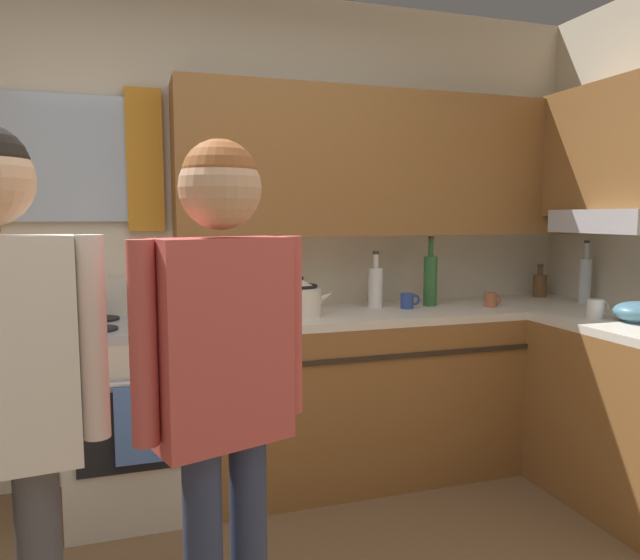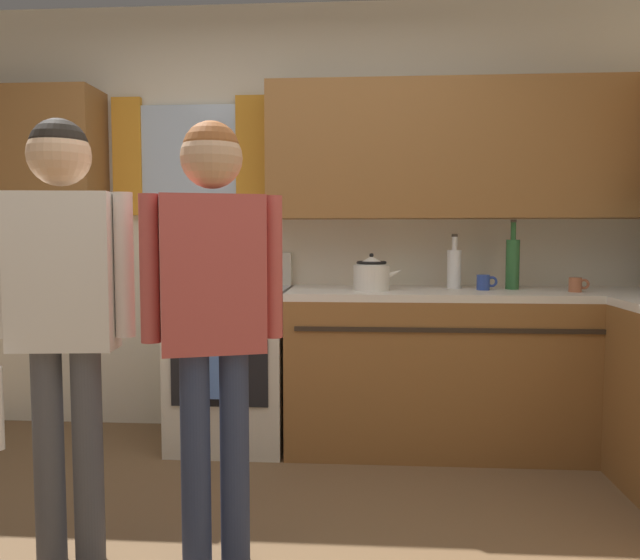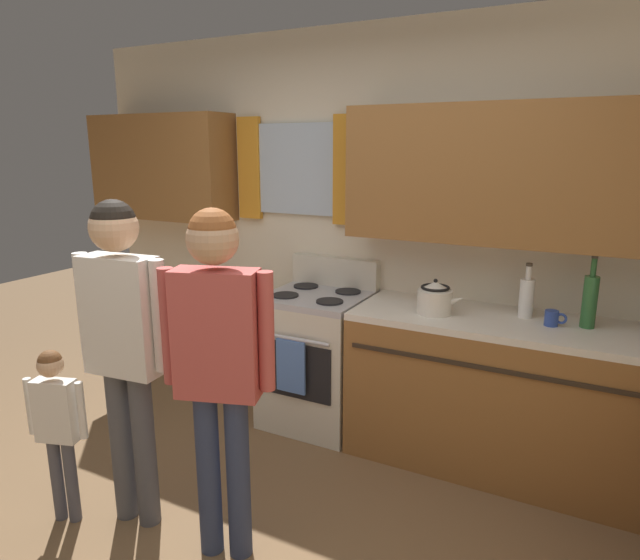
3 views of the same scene
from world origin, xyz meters
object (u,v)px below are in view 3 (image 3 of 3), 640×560
Objects in this scene: stove_oven at (317,356)px; stovetop_kettle at (435,298)px; adult_holding_child at (123,328)px; bottle_wine_green at (590,300)px; adult_in_plaid at (218,347)px; bottle_milk_white at (526,297)px; mug_cobalt_blue at (552,318)px; small_child at (57,416)px.

stove_oven is 0.96m from stovetop_kettle.
adult_holding_child is (-0.32, -1.35, 0.55)m from stove_oven.
stove_oven is at bearing 76.76° from adult_holding_child.
adult_in_plaid is at bearing -134.65° from bottle_wine_green.
bottle_milk_white is (1.28, 0.10, 0.55)m from stove_oven.
adult_in_plaid is at bearing -80.50° from stove_oven.
mug_cobalt_blue is (1.43, 0.00, 0.48)m from stove_oven.
bottle_milk_white is 0.79× the size of bottle_wine_green.
stove_oven is at bearing 175.15° from stovetop_kettle.
adult_in_plaid is at bearing 12.43° from small_child.
small_child is (-1.91, -1.62, -0.45)m from bottle_milk_white.
adult_holding_child is 0.54m from adult_in_plaid.
bottle_milk_white is 2.54m from small_child.
small_child is at bearing -134.63° from stovetop_kettle.
mug_cobalt_blue reaches higher than small_child.
bottle_milk_white reaches higher than stovetop_kettle.
mug_cobalt_blue is (0.15, -0.10, -0.08)m from bottle_milk_white.
bottle_wine_green is at bearing 2.21° from stove_oven.
stove_oven is 1.40m from bottle_milk_white.
bottle_wine_green is 0.43× the size of small_child.
adult_holding_child is 1.01× the size of adult_in_plaid.
bottle_milk_white is at bearing 19.36° from stovetop_kettle.
stovetop_kettle is 0.17× the size of adult_in_plaid.
stovetop_kettle is 0.30× the size of small_child.
small_child is at bearing -167.57° from adult_in_plaid.
bottle_milk_white is 0.19× the size of adult_holding_child.
adult_holding_child reaches higher than stove_oven.
bottle_wine_green is at bearing 19.65° from mug_cobalt_blue.
stovetop_kettle is (0.80, -0.07, 0.53)m from stove_oven.
small_child is (-0.85, -0.19, -0.44)m from adult_in_plaid.
stovetop_kettle is 0.17× the size of adult_holding_child.
mug_cobalt_blue is 0.13× the size of small_child.
stovetop_kettle reaches higher than mug_cobalt_blue.
bottle_wine_green is 1.44× the size of stovetop_kettle.
bottle_milk_white is at bearing 173.39° from bottle_wine_green.
bottle_wine_green reaches higher than small_child.
stove_oven is 9.58× the size of mug_cobalt_blue.
adult_in_plaid is (-0.58, -1.26, 0.01)m from stovetop_kettle.
bottle_wine_green is 0.81m from stovetop_kettle.
small_child is at bearing -112.48° from stove_oven.
adult_in_plaid is (0.54, 0.02, -0.01)m from adult_holding_child.
bottle_wine_green is 3.43× the size of mug_cobalt_blue.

